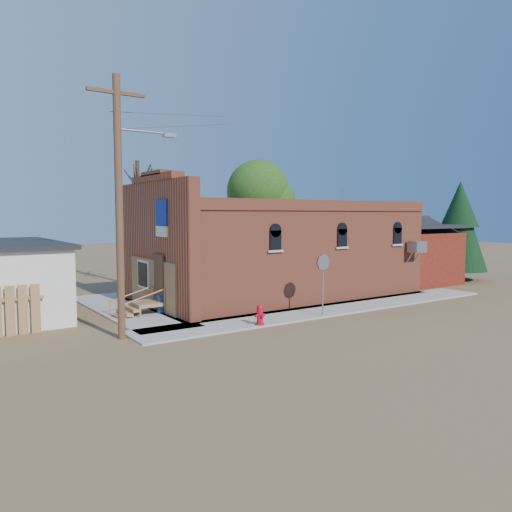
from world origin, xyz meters
TOP-DOWN VIEW (x-y plane):
  - ground at (0.00, 0.00)m, footprint 120.00×120.00m
  - sidewalk_south at (1.50, 0.90)m, footprint 19.00×2.20m
  - sidewalk_west at (-6.30, 6.00)m, footprint 2.60×10.00m
  - brick_bar at (1.64, 5.49)m, footprint 16.40×7.97m
  - red_shed at (11.50, 5.50)m, footprint 5.40×6.40m
  - utility_pole at (-8.14, 1.20)m, footprint 3.12×0.26m
  - tree_bare_near at (-3.00, 13.00)m, footprint 2.80×2.80m
  - tree_leafy at (6.00, 13.50)m, footprint 4.40×4.40m
  - evergreen_tree at (15.50, 4.00)m, footprint 3.60×3.60m
  - fire_hydrant at (-3.18, -0.00)m, footprint 0.44×0.40m
  - stop_sign at (0.03, 0.00)m, footprint 0.71×0.11m
  - trash_barrel at (-5.30, 4.37)m, footprint 0.54×0.54m

SIDE VIEW (x-z plane):
  - ground at x=0.00m, z-range 0.00..0.00m
  - sidewalk_south at x=1.50m, z-range 0.00..0.08m
  - sidewalk_west at x=-6.30m, z-range 0.00..0.08m
  - trash_barrel at x=-5.30m, z-range 0.08..0.82m
  - fire_hydrant at x=-3.18m, z-range 0.07..0.86m
  - stop_sign at x=0.03m, z-range 0.78..3.38m
  - red_shed at x=11.50m, z-range 0.12..4.42m
  - brick_bar at x=1.64m, z-range -0.81..5.49m
  - evergreen_tree at x=15.50m, z-range 0.46..6.96m
  - utility_pole at x=-8.14m, z-range 0.27..9.27m
  - tree_leafy at x=6.00m, z-range 1.86..10.01m
  - tree_bare_near at x=-3.00m, z-range 2.14..9.79m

